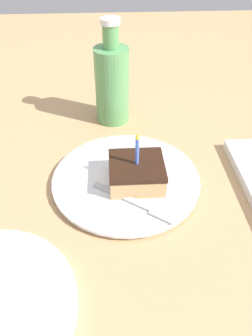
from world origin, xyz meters
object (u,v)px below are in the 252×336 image
at_px(fork, 139,203).
at_px(bottle, 112,83).
at_px(cake_slice, 137,172).
at_px(plate, 126,179).

distance_m(fork, bottle, 0.33).
distance_m(cake_slice, bottle, 0.27).
xyz_separation_m(plate, bottle, (0.24, 0.02, 0.09)).
bearing_deg(bottle, plate, -175.49).
distance_m(plate, cake_slice, 0.04).
relative_size(plate, fork, 1.98).
xyz_separation_m(cake_slice, bottle, (0.26, 0.04, 0.06)).
bearing_deg(plate, cake_slice, -127.38).
xyz_separation_m(cake_slice, fork, (-0.06, 0.00, -0.02)).
relative_size(plate, bottle, 1.19).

